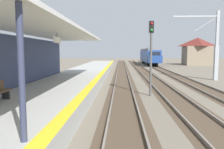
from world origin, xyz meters
TOP-DOWN VIEW (x-y plane):
  - station_platform at (-2.50, 16.00)m, footprint 5.00×80.00m
  - station_building_with_canopy at (-4.30, 11.47)m, footprint 4.85×24.00m
  - track_pair_nearest_platform at (1.90, 20.00)m, footprint 2.34×120.00m
  - track_pair_middle at (5.30, 20.00)m, footprint 2.34×120.00m
  - track_pair_far_side at (8.70, 20.00)m, footprint 2.34×120.00m
  - approaching_train at (8.70, 55.54)m, footprint 2.93×19.60m
  - rail_signal_post at (3.81, 15.45)m, footprint 0.32×0.34m
  - catenary_pylon_far_side at (11.81, 24.72)m, footprint 5.00×0.40m
  - distant_trackside_house at (19.60, 53.51)m, footprint 6.60×5.28m

SIDE VIEW (x-z plane):
  - track_pair_nearest_platform at x=1.90m, z-range -0.03..0.13m
  - track_pair_middle at x=5.30m, z-range -0.03..0.13m
  - track_pair_far_side at x=8.70m, z-range -0.03..0.13m
  - station_platform at x=-2.50m, z-range 0.00..0.90m
  - approaching_train at x=8.70m, z-range -0.20..4.56m
  - station_building_with_canopy at x=-4.30m, z-range 0.44..4.87m
  - rail_signal_post at x=3.81m, z-range 0.59..5.79m
  - distant_trackside_house at x=19.60m, z-range 0.14..6.54m
  - catenary_pylon_far_side at x=11.81m, z-range -0.15..7.35m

